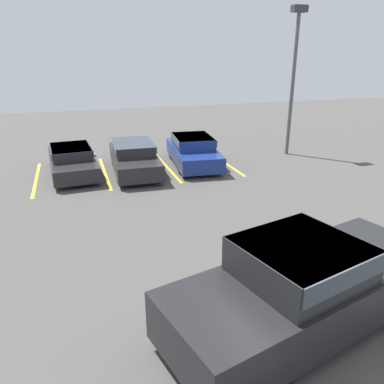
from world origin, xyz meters
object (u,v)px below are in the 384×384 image
(parked_sedan_c, at_px, (193,150))
(pickup_truck, at_px, (308,284))
(light_post, at_px, (294,66))
(wheel_stop_curb, at_px, (75,156))
(parked_sedan_b, at_px, (134,156))
(parked_sedan_a, at_px, (72,160))

(parked_sedan_c, bearing_deg, pickup_truck, -1.22)
(light_post, distance_m, wheel_stop_curb, 11.27)
(parked_sedan_b, relative_size, parked_sedan_c, 1.03)
(parked_sedan_a, bearing_deg, parked_sedan_b, 75.65)
(pickup_truck, xyz_separation_m, parked_sedan_a, (-3.89, 11.07, -0.27))
(parked_sedan_b, bearing_deg, wheel_stop_curb, -139.99)
(parked_sedan_c, bearing_deg, light_post, 100.26)
(parked_sedan_c, bearing_deg, parked_sedan_b, -79.60)
(light_post, bearing_deg, parked_sedan_a, -179.25)
(parked_sedan_b, bearing_deg, light_post, 96.88)
(parked_sedan_c, distance_m, wheel_stop_curb, 5.89)
(light_post, bearing_deg, wheel_stop_curb, 166.25)
(parked_sedan_a, distance_m, parked_sedan_c, 5.25)
(parked_sedan_c, relative_size, wheel_stop_curb, 2.32)
(parked_sedan_c, height_order, wheel_stop_curb, parked_sedan_c)
(pickup_truck, bearing_deg, light_post, 46.21)
(parked_sedan_b, xyz_separation_m, light_post, (7.81, 0.60, 3.53))
(parked_sedan_b, height_order, light_post, light_post)
(pickup_truck, xyz_separation_m, light_post, (6.45, 11.21, 3.31))
(parked_sedan_a, bearing_deg, wheel_stop_curb, 173.01)
(pickup_truck, height_order, wheel_stop_curb, pickup_truck)
(wheel_stop_curb, bearing_deg, parked_sedan_c, -29.47)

